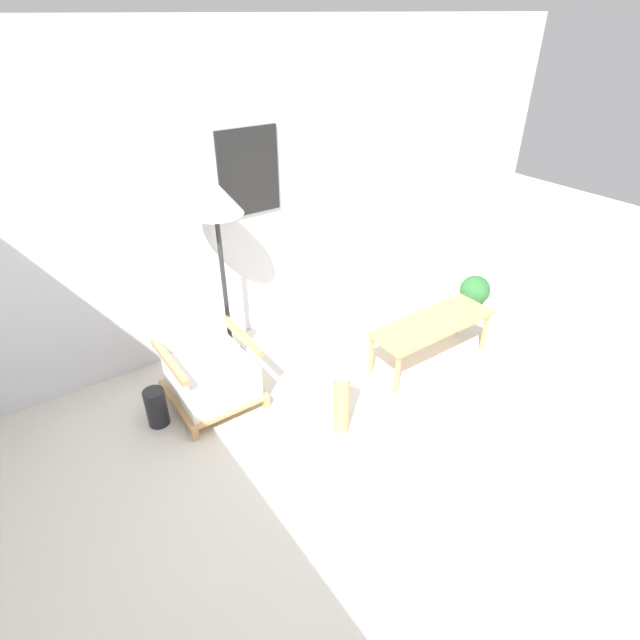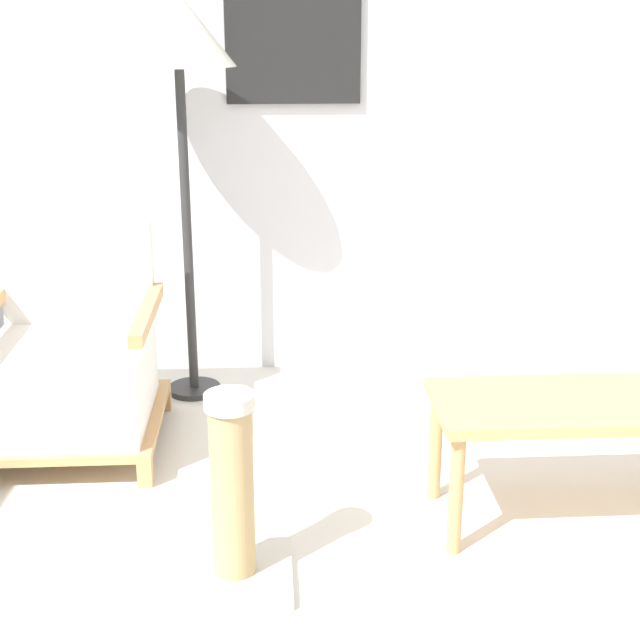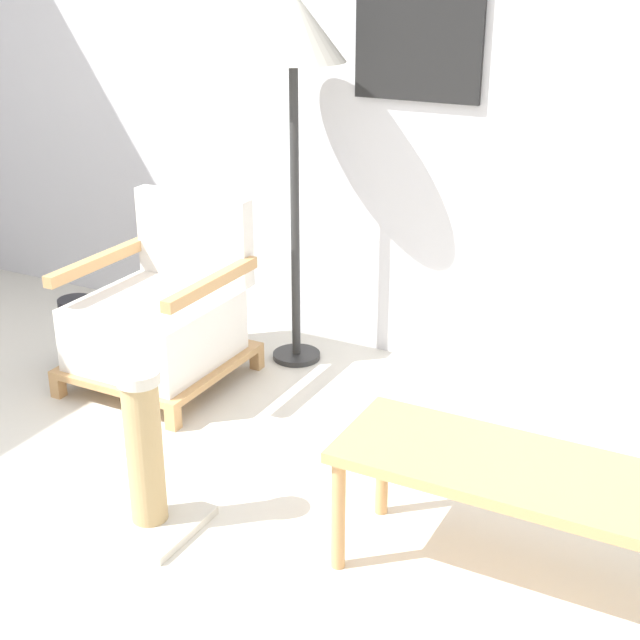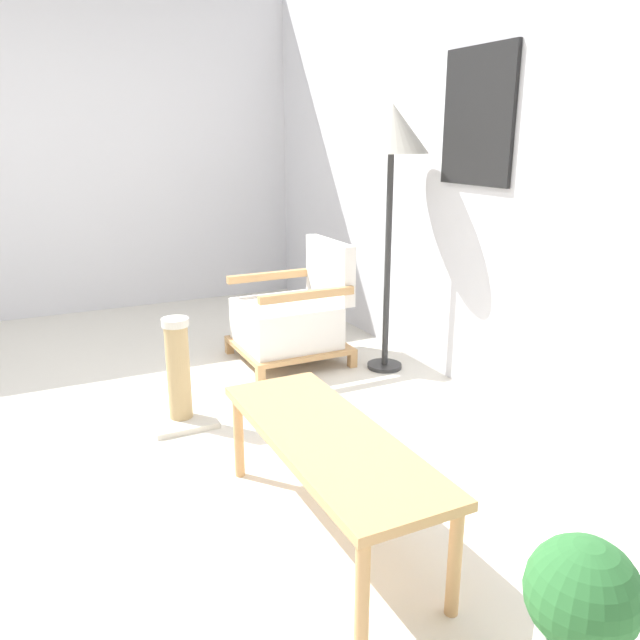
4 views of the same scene
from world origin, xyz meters
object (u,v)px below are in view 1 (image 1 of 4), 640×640
(floor_lamp, at_px, (215,204))
(coffee_table, at_px, (432,326))
(vase, at_px, (156,407))
(scratching_post, at_px, (342,409))
(armchair, at_px, (209,369))
(potted_plant, at_px, (474,295))

(floor_lamp, xyz_separation_m, coffee_table, (1.41, -1.12, -1.07))
(floor_lamp, bearing_deg, vase, -150.05)
(scratching_post, bearing_deg, armchair, 124.47)
(armchair, height_order, vase, armchair)
(coffee_table, height_order, vase, coffee_table)
(scratching_post, bearing_deg, coffee_table, 12.52)
(coffee_table, distance_m, scratching_post, 1.23)
(scratching_post, bearing_deg, vase, 140.89)
(coffee_table, relative_size, scratching_post, 2.05)
(vase, height_order, potted_plant, potted_plant)
(potted_plant, bearing_deg, coffee_table, -162.75)
(floor_lamp, height_order, coffee_table, floor_lamp)
(armchair, bearing_deg, floor_lamp, 49.02)
(coffee_table, relative_size, potted_plant, 2.53)
(coffee_table, distance_m, potted_plant, 0.96)
(potted_plant, xyz_separation_m, scratching_post, (-2.11, -0.55, -0.04))
(floor_lamp, bearing_deg, coffee_table, -38.49)
(floor_lamp, relative_size, potted_plant, 3.53)
(armchair, height_order, potted_plant, armchair)
(coffee_table, bearing_deg, scratching_post, -167.48)
(floor_lamp, height_order, scratching_post, floor_lamp)
(floor_lamp, relative_size, vase, 5.24)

